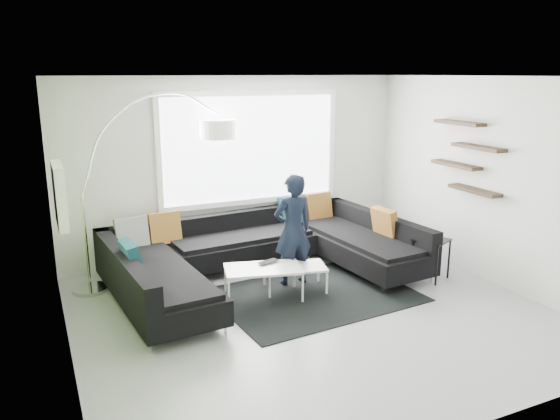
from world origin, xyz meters
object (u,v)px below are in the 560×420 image
object	(u,v)px
person	(293,230)
laptop	(270,263)
sectional_sofa	(266,256)
side_table	(430,259)
arc_lamp	(82,197)
coffee_table	(279,279)

from	to	relation	value
person	laptop	xyz separation A→B (m)	(-0.42, -0.19, -0.35)
sectional_sofa	side_table	xyz separation A→B (m)	(2.16, -0.84, -0.10)
sectional_sofa	person	world-z (taller)	person
sectional_sofa	laptop	xyz separation A→B (m)	(-0.11, -0.39, 0.04)
sectional_sofa	arc_lamp	xyz separation A→B (m)	(-2.26, 0.70, 0.90)
arc_lamp	person	world-z (taller)	arc_lamp
arc_lamp	laptop	distance (m)	2.57
coffee_table	laptop	distance (m)	0.25
side_table	person	size ratio (longest dim) A/B	0.38
sectional_sofa	coffee_table	distance (m)	0.49
arc_lamp	laptop	xyz separation A→B (m)	(2.16, -1.09, -0.87)
person	laptop	world-z (taller)	person
coffee_table	side_table	size ratio (longest dim) A/B	2.16
arc_lamp	side_table	distance (m)	4.79
arc_lamp	person	size ratio (longest dim) A/B	1.68
coffee_table	laptop	size ratio (longest dim) A/B	3.68
person	laptop	size ratio (longest dim) A/B	4.51
coffee_table	person	distance (m)	0.70
person	laptop	bearing A→B (deg)	22.75
coffee_table	side_table	bearing A→B (deg)	4.34
person	coffee_table	bearing A→B (deg)	37.57
side_table	laptop	world-z (taller)	side_table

